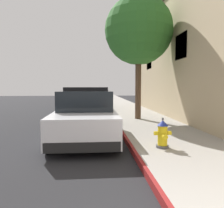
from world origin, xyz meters
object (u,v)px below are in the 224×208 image
fire_hydrant (163,134)px  street_tree (139,31)px  police_cruiser (86,115)px  parked_car_silver_ahead (91,100)px

fire_hydrant → street_tree: street_tree is taller
police_cruiser → parked_car_silver_ahead: bearing=89.5°
police_cruiser → street_tree: 5.27m
police_cruiser → fire_hydrant: (2.00, -2.02, -0.24)m
police_cruiser → fire_hydrant: bearing=-45.2°
parked_car_silver_ahead → street_tree: (2.31, -5.59, 3.57)m
police_cruiser → street_tree: street_tree is taller
police_cruiser → parked_car_silver_ahead: police_cruiser is taller
parked_car_silver_ahead → fire_hydrant: parked_car_silver_ahead is taller
fire_hydrant → street_tree: size_ratio=0.13×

